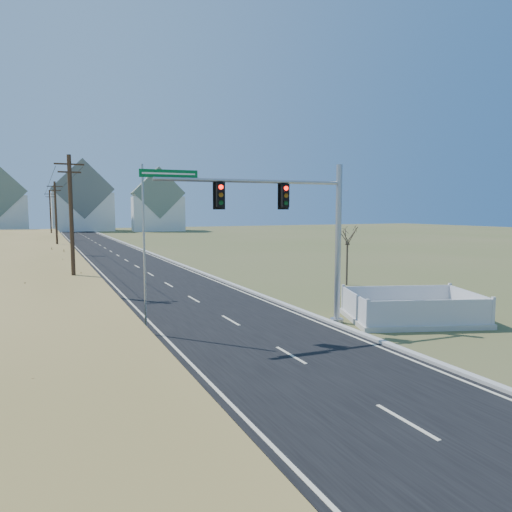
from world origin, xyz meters
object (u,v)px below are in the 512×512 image
(flagpole, at_px, (145,268))
(bare_tree, at_px, (348,234))
(traffic_signal_mast, at_px, (303,228))
(fence_enclosure, at_px, (412,315))
(open_sign, at_px, (433,322))

(flagpole, xyz_separation_m, bare_tree, (16.23, 7.31, 0.80))
(traffic_signal_mast, xyz_separation_m, fence_enclosure, (5.57, -1.37, -4.37))
(fence_enclosure, height_order, flagpole, flagpole)
(traffic_signal_mast, height_order, bare_tree, traffic_signal_mast)
(traffic_signal_mast, height_order, flagpole, traffic_signal_mast)
(fence_enclosure, xyz_separation_m, open_sign, (-0.29, -1.62, 0.02))
(traffic_signal_mast, relative_size, fence_enclosure, 1.31)
(traffic_signal_mast, xyz_separation_m, open_sign, (5.28, -2.99, -4.35))
(traffic_signal_mast, distance_m, open_sign, 7.46)
(open_sign, relative_size, flagpole, 0.08)
(traffic_signal_mast, relative_size, bare_tree, 2.05)
(open_sign, xyz_separation_m, flagpole, (-12.30, 4.60, 2.67))
(flagpole, bearing_deg, open_sign, -20.51)
(traffic_signal_mast, bearing_deg, open_sign, -25.14)
(fence_enclosure, xyz_separation_m, bare_tree, (3.64, 10.30, 3.50))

